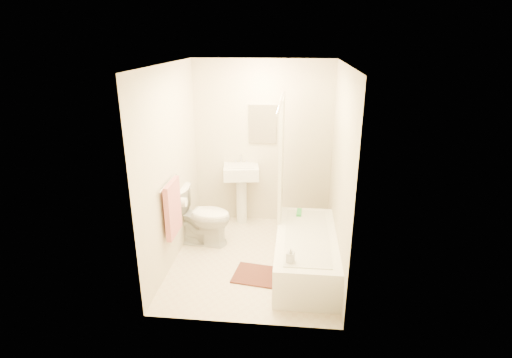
# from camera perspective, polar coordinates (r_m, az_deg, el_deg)

# --- Properties ---
(floor) EXTENTS (2.40, 2.40, 0.00)m
(floor) POSITION_cam_1_polar(r_m,az_deg,el_deg) (5.19, -0.29, -11.39)
(floor) COLOR beige
(floor) RESTS_ON ground
(ceiling) EXTENTS (2.40, 2.40, 0.00)m
(ceiling) POSITION_cam_1_polar(r_m,az_deg,el_deg) (4.45, -0.34, 16.09)
(ceiling) COLOR white
(ceiling) RESTS_ON ground
(wall_back) EXTENTS (2.00, 0.02, 2.40)m
(wall_back) POSITION_cam_1_polar(r_m,az_deg,el_deg) (5.83, 0.96, 5.02)
(wall_back) COLOR beige
(wall_back) RESTS_ON ground
(wall_left) EXTENTS (0.02, 2.40, 2.40)m
(wall_left) POSITION_cam_1_polar(r_m,az_deg,el_deg) (4.89, -12.06, 1.62)
(wall_left) COLOR beige
(wall_left) RESTS_ON ground
(wall_right) EXTENTS (0.02, 2.40, 2.40)m
(wall_right) POSITION_cam_1_polar(r_m,az_deg,el_deg) (4.69, 11.94, 0.84)
(wall_right) COLOR beige
(wall_right) RESTS_ON ground
(mirror) EXTENTS (0.40, 0.03, 0.55)m
(mirror) POSITION_cam_1_polar(r_m,az_deg,el_deg) (5.74, 0.96, 7.86)
(mirror) COLOR white
(mirror) RESTS_ON wall_back
(curtain_rod) EXTENTS (0.03, 1.70, 0.03)m
(curtain_rod) POSITION_cam_1_polar(r_m,az_deg,el_deg) (4.57, 3.62, 11.10)
(curtain_rod) COLOR silver
(curtain_rod) RESTS_ON wall_back
(shower_curtain) EXTENTS (0.04, 0.80, 1.55)m
(shower_curtain) POSITION_cam_1_polar(r_m,az_deg,el_deg) (5.13, 3.63, 3.14)
(shower_curtain) COLOR silver
(shower_curtain) RESTS_ON curtain_rod
(towel_bar) EXTENTS (0.02, 0.60, 0.02)m
(towel_bar) POSITION_cam_1_polar(r_m,az_deg,el_deg) (4.68, -12.41, -0.51)
(towel_bar) COLOR silver
(towel_bar) RESTS_ON wall_left
(towel) EXTENTS (0.06, 0.45, 0.66)m
(towel) POSITION_cam_1_polar(r_m,az_deg,el_deg) (4.79, -11.79, -4.11)
(towel) COLOR #CC7266
(towel) RESTS_ON towel_bar
(toilet_paper) EXTENTS (0.11, 0.12, 0.12)m
(toilet_paper) POSITION_cam_1_polar(r_m,az_deg,el_deg) (5.15, -10.52, -3.27)
(toilet_paper) COLOR white
(toilet_paper) RESTS_ON wall_left
(toilet) EXTENTS (0.84, 0.53, 0.78)m
(toilet) POSITION_cam_1_polar(r_m,az_deg,el_deg) (5.46, -7.75, -5.27)
(toilet) COLOR white
(toilet) RESTS_ON floor
(sink) EXTENTS (0.56, 0.47, 0.99)m
(sink) POSITION_cam_1_polar(r_m,az_deg,el_deg) (5.95, -2.08, -1.85)
(sink) COLOR silver
(sink) RESTS_ON floor
(bathtub) EXTENTS (0.71, 1.62, 0.46)m
(bathtub) POSITION_cam_1_polar(r_m,az_deg,el_deg) (4.91, 7.13, -10.41)
(bathtub) COLOR white
(bathtub) RESTS_ON floor
(bath_mat) EXTENTS (0.65, 0.52, 0.02)m
(bath_mat) POSITION_cam_1_polar(r_m,az_deg,el_deg) (4.87, 0.44, -13.60)
(bath_mat) COLOR #512E1D
(bath_mat) RESTS_ON floor
(soap_bottle) EXTENTS (0.09, 0.09, 0.17)m
(soap_bottle) POSITION_cam_1_polar(r_m,az_deg,el_deg) (4.23, 4.94, -10.80)
(soap_bottle) COLOR silver
(soap_bottle) RESTS_ON bathtub
(scrub_brush) EXTENTS (0.07, 0.21, 0.04)m
(scrub_brush) POSITION_cam_1_polar(r_m,az_deg,el_deg) (5.34, 6.18, -4.81)
(scrub_brush) COLOR green
(scrub_brush) RESTS_ON bathtub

